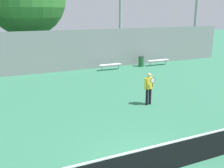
% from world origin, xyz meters
% --- Properties ---
extents(tennis_net, '(11.62, 0.09, 0.99)m').
position_xyz_m(tennis_net, '(0.00, 0.00, 0.50)').
color(tennis_net, '#195128').
rests_on(tennis_net, ground_plane).
extents(tennis_player, '(0.57, 0.43, 1.69)m').
position_xyz_m(tennis_player, '(3.08, 5.30, 0.96)').
color(tennis_player, black).
rests_on(tennis_player, ground_plane).
extents(bench_courtside_near, '(2.07, 0.40, 0.48)m').
position_xyz_m(bench_courtside_near, '(9.36, 13.68, 0.44)').
color(bench_courtside_near, white).
rests_on(bench_courtside_near, ground_plane).
extents(bench_adjacent_court, '(1.88, 0.40, 0.48)m').
position_xyz_m(bench_adjacent_court, '(4.65, 13.68, 0.44)').
color(bench_adjacent_court, white).
rests_on(bench_adjacent_court, ground_plane).
extents(trash_bin, '(0.52, 0.52, 0.91)m').
position_xyz_m(trash_bin, '(7.73, 13.90, 0.46)').
color(trash_bin, '#235B33').
rests_on(trash_bin, ground_plane).
extents(back_fence, '(33.61, 0.06, 3.28)m').
position_xyz_m(back_fence, '(0.00, 14.83, 1.64)').
color(back_fence, gray).
rests_on(back_fence, ground_plane).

